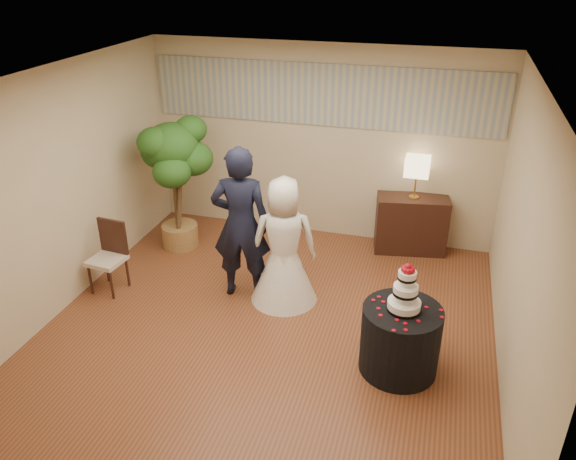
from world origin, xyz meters
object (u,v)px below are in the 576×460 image
(groom, at_px, (241,224))
(bride, at_px, (284,241))
(cake_table, at_px, (400,340))
(wedding_cake, at_px, (406,287))
(ficus_tree, at_px, (175,184))
(console, at_px, (411,224))
(table_lamp, at_px, (416,178))
(side_chair, at_px, (106,258))

(groom, height_order, bride, groom)
(cake_table, height_order, wedding_cake, wedding_cake)
(ficus_tree, bearing_deg, console, 13.62)
(bride, height_order, wedding_cake, bride)
(wedding_cake, bearing_deg, cake_table, -90.00)
(console, relative_size, ficus_tree, 0.51)
(wedding_cake, relative_size, ficus_tree, 0.27)
(console, bearing_deg, wedding_cake, -97.33)
(groom, height_order, console, groom)
(table_lamp, height_order, ficus_tree, ficus_tree)
(console, xyz_separation_m, side_chair, (-3.56, -2.11, 0.04))
(groom, xyz_separation_m, side_chair, (-1.65, -0.40, -0.51))
(wedding_cake, relative_size, table_lamp, 0.90)
(groom, height_order, side_chair, groom)
(table_lamp, bearing_deg, wedding_cake, -87.48)
(wedding_cake, bearing_deg, bride, 148.17)
(table_lamp, bearing_deg, bride, -129.16)
(ficus_tree, bearing_deg, table_lamp, 13.62)
(groom, distance_m, bride, 0.56)
(bride, xyz_separation_m, cake_table, (1.50, -0.93, -0.43))
(groom, xyz_separation_m, ficus_tree, (-1.31, 0.93, 0.00))
(groom, distance_m, cake_table, 2.30)
(cake_table, relative_size, table_lamp, 1.38)
(groom, height_order, table_lamp, groom)
(wedding_cake, distance_m, table_lamp, 2.63)
(groom, xyz_separation_m, table_lamp, (1.91, 1.71, 0.14))
(groom, bearing_deg, console, -148.56)
(bride, xyz_separation_m, side_chair, (-2.18, -0.42, -0.34))
(groom, xyz_separation_m, wedding_cake, (2.02, -0.91, 0.02))
(bride, relative_size, table_lamp, 2.75)
(cake_table, bearing_deg, table_lamp, 92.52)
(wedding_cake, bearing_deg, table_lamp, 92.52)
(cake_table, relative_size, wedding_cake, 1.53)
(bride, relative_size, console, 1.62)
(groom, relative_size, side_chair, 2.13)
(side_chair, bearing_deg, table_lamp, 36.67)
(ficus_tree, bearing_deg, bride, -26.42)
(ficus_tree, relative_size, side_chair, 2.13)
(cake_table, distance_m, side_chair, 3.71)
(groom, bearing_deg, ficus_tree, -45.69)
(ficus_tree, bearing_deg, side_chair, -104.31)
(side_chair, bearing_deg, groom, 19.70)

